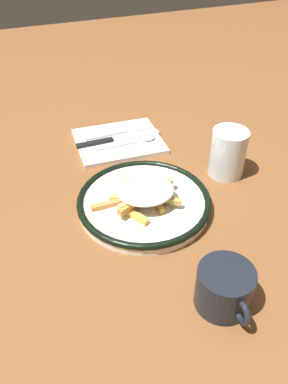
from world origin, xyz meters
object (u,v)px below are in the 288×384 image
(knife, at_px, (111,140))
(coffee_mug, at_px, (225,288))
(spoon, at_px, (136,141))
(fries_heap, at_px, (144,193))
(fork, at_px, (120,132))
(napkin, at_px, (119,141))
(water_glass, at_px, (228,153))
(plate, at_px, (144,202))

(knife, distance_m, coffee_mug, 0.50)
(knife, bearing_deg, coffee_mug, 2.68)
(spoon, height_order, coffee_mug, coffee_mug)
(fries_heap, relative_size, fork, 0.99)
(napkin, distance_m, water_glass, 0.28)
(plate, xyz_separation_m, knife, (-0.25, 0.01, -0.00))
(fries_heap, relative_size, coffee_mug, 1.58)
(napkin, bearing_deg, coffee_mug, 0.51)
(plate, relative_size, fries_heap, 1.51)
(fork, height_order, knife, knife)
(plate, height_order, fries_heap, fries_heap)
(plate, bearing_deg, fries_heap, -15.22)
(napkin, bearing_deg, plate, -6.50)
(knife, relative_size, spoon, 1.38)
(fries_heap, bearing_deg, fork, 171.52)
(fork, bearing_deg, spoon, 21.99)
(spoon, distance_m, coffee_mug, 0.47)
(napkin, relative_size, knife, 0.97)
(fork, xyz_separation_m, water_glass, (0.23, 0.17, 0.04))
(fries_heap, bearing_deg, napkin, 173.29)
(water_glass, bearing_deg, spoon, -139.99)
(knife, bearing_deg, plate, -2.14)
(napkin, xyz_separation_m, water_glass, (0.20, 0.18, 0.05))
(napkin, distance_m, fork, 0.03)
(plate, bearing_deg, napkin, 173.50)
(fries_heap, distance_m, knife, 0.25)
(napkin, bearing_deg, knife, -89.53)
(knife, height_order, water_glass, water_glass)
(knife, xyz_separation_m, spoon, (0.03, 0.05, 0.00))
(napkin, xyz_separation_m, fork, (-0.03, 0.01, 0.01))
(fries_heap, xyz_separation_m, fork, (-0.28, 0.04, -0.03))
(plate, height_order, coffee_mug, coffee_mug)
(napkin, relative_size, spoon, 1.34)
(plate, bearing_deg, water_glass, 102.13)
(plate, bearing_deg, knife, 177.86)
(plate, xyz_separation_m, napkin, (-0.25, 0.03, -0.01))
(fries_heap, xyz_separation_m, knife, (-0.25, 0.01, -0.03))
(spoon, bearing_deg, water_glass, 40.01)
(fork, bearing_deg, water_glass, 36.25)
(napkin, xyz_separation_m, spoon, (0.03, 0.03, 0.01))
(napkin, relative_size, coffee_mug, 1.84)
(coffee_mug, bearing_deg, fries_heap, -172.10)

